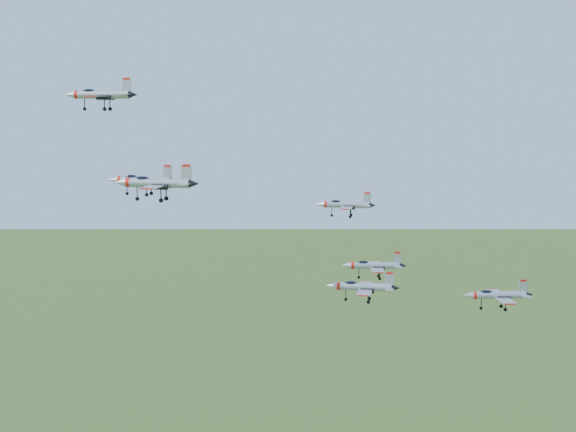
{
  "coord_description": "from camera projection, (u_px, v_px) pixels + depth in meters",
  "views": [
    {
      "loc": [
        4.24,
        -130.54,
        160.79
      ],
      "look_at": [
        9.98,
        -1.06,
        141.84
      ],
      "focal_mm": 50.0,
      "sensor_mm": 36.0,
      "label": 1
    }
  ],
  "objects": [
    {
      "name": "jet_lead",
      "position": [
        100.0,
        94.0,
        137.71
      ],
      "size": [
        13.31,
        11.22,
        3.58
      ],
      "rotation": [
        0.0,
        0.0,
        -0.22
      ],
      "color": "#9CA0A8"
    },
    {
      "name": "jet_left_high",
      "position": [
        142.0,
        180.0,
        125.67
      ],
      "size": [
        11.59,
        9.77,
        3.12
      ],
      "rotation": [
        0.0,
        0.0,
        -0.22
      ],
      "color": "#9CA0A8"
    },
    {
      "name": "jet_right_low",
      "position": [
        362.0,
        287.0,
        124.99
      ],
      "size": [
        11.55,
        9.71,
        3.1
      ],
      "rotation": [
        0.0,
        0.0,
        -0.2
      ],
      "color": "#9CA0A8"
    },
    {
      "name": "jet_left_low",
      "position": [
        345.0,
        205.0,
        137.62
      ],
      "size": [
        10.46,
        8.8,
        2.81
      ],
      "rotation": [
        0.0,
        0.0,
        -0.2
      ],
      "color": "#9CA0A8"
    },
    {
      "name": "jet_extra",
      "position": [
        497.0,
        295.0,
        139.33
      ],
      "size": [
        12.6,
        10.34,
        3.38
      ],
      "rotation": [
        0.0,
        0.0,
        0.01
      ],
      "color": "#9CA0A8"
    },
    {
      "name": "jet_right_high",
      "position": [
        155.0,
        183.0,
        116.17
      ],
      "size": [
        12.9,
        10.87,
        3.47
      ],
      "rotation": [
        0.0,
        0.0,
        -0.21
      ],
      "color": "#9CA0A8"
    },
    {
      "name": "jet_trail",
      "position": [
        373.0,
        265.0,
        135.61
      ],
      "size": [
        11.15,
        9.21,
        2.98
      ],
      "rotation": [
        0.0,
        0.0,
        -0.06
      ],
      "color": "#9CA0A8"
    }
  ]
}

